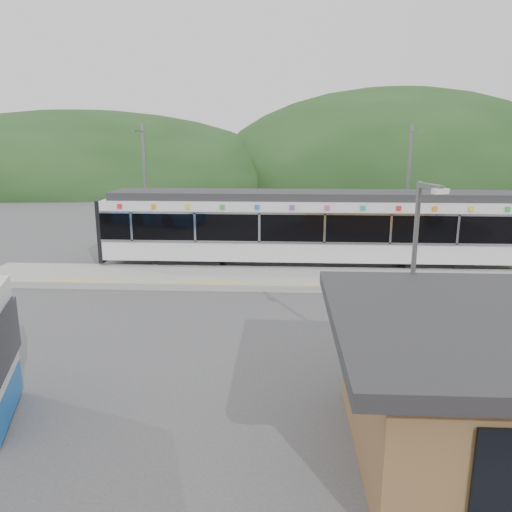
{
  "coord_description": "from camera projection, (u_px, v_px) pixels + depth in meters",
  "views": [
    {
      "loc": [
        0.44,
        -18.14,
        6.3
      ],
      "look_at": [
        -0.6,
        1.0,
        1.72
      ],
      "focal_mm": 35.0,
      "sensor_mm": 36.0,
      "label": 1
    }
  ],
  "objects": [
    {
      "name": "lamp_post",
      "position": [
        415.0,
        269.0,
        12.17
      ],
      "size": [
        0.41,
        1.0,
        5.29
      ],
      "rotation": [
        0.0,
        0.0,
        0.34
      ],
      "color": "slate",
      "rests_on": "ground"
    },
    {
      "name": "platform",
      "position": [
        272.0,
        278.0,
        22.28
      ],
      "size": [
        26.0,
        3.2,
        0.3
      ],
      "primitive_type": "cube",
      "color": "#9E9E99",
      "rests_on": "ground"
    },
    {
      "name": "yellow_line",
      "position": [
        271.0,
        283.0,
        20.98
      ],
      "size": [
        26.0,
        0.1,
        0.01
      ],
      "primitive_type": "cube",
      "color": "yellow",
      "rests_on": "platform"
    },
    {
      "name": "ground",
      "position": [
        270.0,
        306.0,
        19.11
      ],
      "size": [
        120.0,
        120.0,
        0.0
      ],
      "primitive_type": "plane",
      "color": "#4C4C4F",
      "rests_on": "ground"
    },
    {
      "name": "hills",
      "position": [
        402.0,
        272.0,
        23.92
      ],
      "size": [
        146.0,
        149.0,
        26.0
      ],
      "color": "#1E3D19",
      "rests_on": "ground"
    },
    {
      "name": "catenary_mast_east",
      "position": [
        408.0,
        189.0,
        26.21
      ],
      "size": [
        0.18,
        1.8,
        7.0
      ],
      "color": "slate",
      "rests_on": "ground"
    },
    {
      "name": "train",
      "position": [
        312.0,
        226.0,
        24.35
      ],
      "size": [
        20.44,
        3.01,
        3.74
      ],
      "color": "black",
      "rests_on": "ground"
    },
    {
      "name": "catenary_mast_west",
      "position": [
        145.0,
        188.0,
        26.94
      ],
      "size": [
        0.18,
        1.8,
        7.0
      ],
      "color": "slate",
      "rests_on": "ground"
    }
  ]
}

